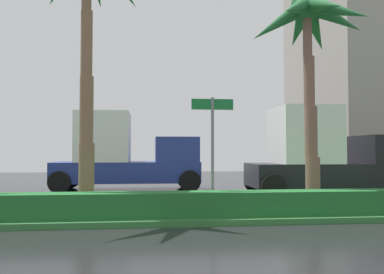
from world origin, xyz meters
The scene contains 7 objects.
ground_plane centered at (0.00, 9.00, -0.05)m, with size 90.00×42.00×0.10m, color black.
median_strip centered at (0.00, 8.00, 0.07)m, with size 85.50×4.00×0.15m, color #2D6B33.
median_hedge centered at (0.00, 6.60, 0.45)m, with size 76.50×0.70×0.60m.
palm_tree_centre centered at (3.33, 7.73, 5.30)m, with size 3.56×3.66×6.28m.
street_name_sign centered at (0.44, 7.08, 2.08)m, with size 1.10×0.08×3.00m.
box_truck_lead centered at (-2.23, 14.93, 1.55)m, with size 6.40×2.64×3.46m.
box_truck_following centered at (5.84, 11.89, 1.55)m, with size 6.40×2.64×3.46m.
Camera 1 is at (-1.21, -3.14, 1.77)m, focal length 37.23 mm.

